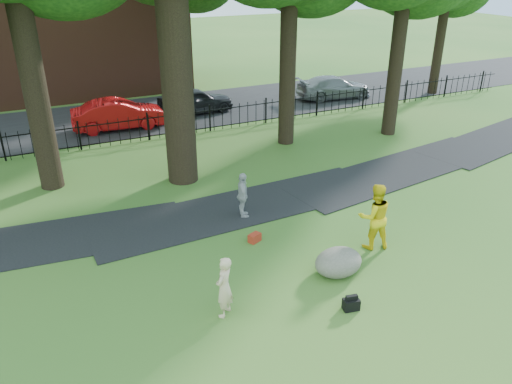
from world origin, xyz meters
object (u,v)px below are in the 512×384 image
woman (224,287)px  red_sedan (119,114)px  man (374,216)px  boulder (338,260)px

woman → red_sedan: bearing=-134.6°
man → boulder: (-1.64, -0.69, -0.60)m
man → boulder: man is taller
woman → red_sedan: (0.75, 15.18, -0.05)m
man → red_sedan: size_ratio=0.45×
woman → man: size_ratio=0.78×
boulder → red_sedan: size_ratio=0.30×
woman → boulder: 3.38m
woman → red_sedan: woman is taller
man → boulder: size_ratio=1.49×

